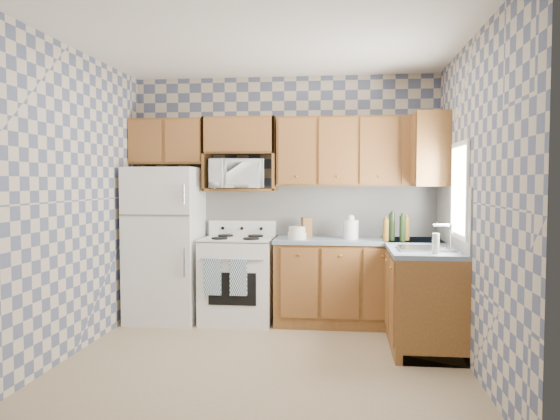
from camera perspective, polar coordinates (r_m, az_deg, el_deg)
The scene contains 30 objects.
floor at distance 4.82m, azimuth -1.67°, elevation -15.48°, with size 3.40×3.40×0.00m, color #917E5F.
back_wall at distance 6.16m, azimuth 0.44°, elevation 1.34°, with size 3.40×0.02×2.70m, color #505977.
right_wall at distance 4.65m, azimuth 19.53°, elevation 0.63°, with size 0.02×3.20×2.70m, color #505977.
backsplash_back at distance 6.13m, azimuth 4.15°, elevation -0.08°, with size 2.60×0.01×0.56m, color white.
backsplash_right at distance 5.44m, azimuth 17.51°, elevation -0.60°, with size 0.01×1.60×0.56m, color white.
refrigerator at distance 6.13m, azimuth -11.88°, elevation -3.51°, with size 0.75×0.70×1.68m, color white.
stove_body at distance 6.01m, azimuth -4.40°, elevation -7.35°, with size 0.76×0.65×0.90m, color white.
cooktop at distance 5.94m, azimuth -4.41°, elevation -3.03°, with size 0.76×0.65×0.03m, color silver.
backguard at distance 6.20m, azimuth -3.93°, elevation -1.89°, with size 0.76×0.08×0.17m, color white.
dish_towel_left at distance 5.70m, azimuth -7.06°, elevation -6.97°, with size 0.18×0.03×0.37m, color navy.
dish_towel_right at distance 5.64m, azimuth -4.37°, elevation -7.06°, with size 0.18×0.03×0.37m, color navy.
base_cabinets_back at distance 5.93m, azimuth 8.15°, elevation -7.61°, with size 1.75×0.60×0.88m, color brown.
base_cabinets_right at distance 5.49m, azimuth 14.37°, elevation -8.54°, with size 0.60×1.60×0.88m, color brown.
countertop_back at distance 5.86m, azimuth 8.18°, elevation -3.19°, with size 1.77×0.63×0.04m, color slate.
countertop_right at distance 5.41m, azimuth 14.38°, elevation -3.76°, with size 0.63×1.60×0.04m, color slate.
upper_cabinets_back at distance 5.97m, azimuth 8.21°, elevation 6.06°, with size 1.75×0.33×0.74m, color brown.
upper_cabinets_fridge at distance 6.29m, azimuth -11.59°, elevation 6.97°, with size 0.82×0.33×0.50m, color brown.
upper_cabinets_right at distance 5.85m, azimuth 15.27°, elevation 6.05°, with size 0.33×0.70×0.74m, color brown.
microwave_shelf at distance 6.07m, azimuth -4.15°, elevation 2.11°, with size 0.80×0.33×0.03m, color brown.
microwave at distance 6.02m, azimuth -4.75°, elevation 3.79°, with size 0.59×0.40×0.32m, color white.
sink at distance 5.07m, azimuth 14.98°, elevation -3.94°, with size 0.48×0.40×0.03m, color #B7B7BC.
window at distance 5.08m, azimuth 18.24°, elevation 1.97°, with size 0.02×0.66×0.86m, color silver.
bottle_0 at distance 5.73m, azimuth 11.61°, elevation -1.75°, with size 0.06×0.06×0.28m, color black.
bottle_1 at distance 5.68m, azimuth 12.67°, elevation -1.89°, with size 0.06×0.06×0.26m, color black.
bottle_2 at distance 5.78m, azimuth 13.06°, elevation -1.90°, with size 0.06×0.06×0.24m, color brown.
bottle_3 at distance 5.64m, azimuth 10.97°, elevation -2.10°, with size 0.06×0.06×0.23m, color brown.
knife_block at distance 5.96m, azimuth 2.78°, elevation -1.82°, with size 0.10×0.10×0.22m, color brown.
electric_kettle at distance 5.82m, azimuth 7.42°, elevation -2.03°, with size 0.16×0.16×0.20m, color white.
food_containers at distance 5.76m, azimuth 1.80°, elevation -2.40°, with size 0.20×0.20×0.13m, color beige, non-canonical shape.
soap_bottle at distance 4.81m, azimuth 15.96°, elevation -3.36°, with size 0.06×0.06×0.17m, color beige.
Camera 1 is at (0.66, -4.53, 1.53)m, focal length 35.00 mm.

